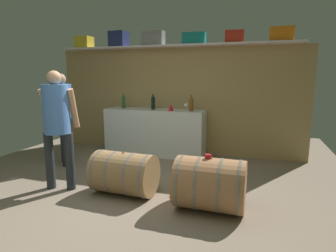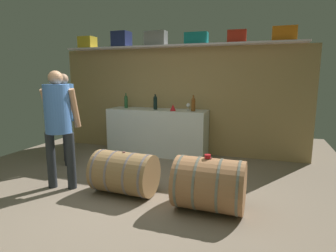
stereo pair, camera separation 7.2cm
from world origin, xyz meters
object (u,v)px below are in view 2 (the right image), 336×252
at_px(toolcase_navy, 121,39).
at_px(visitor_tasting, 58,118).
at_px(toolcase_grey, 156,39).
at_px(wine_barrel_far, 124,173).
at_px(toolcase_teal, 196,39).
at_px(winemaker_pouring, 65,109).
at_px(wine_glass, 188,105).
at_px(wine_bottle_amber, 193,104).
at_px(toolcase_orange, 284,34).
at_px(toolcase_red, 237,37).
at_px(wine_barrel_near, 210,184).
at_px(toolcase_yellow, 87,43).
at_px(work_cabinet, 157,132).
at_px(red_funnel, 173,108).
at_px(tasting_cup, 208,156).
at_px(wine_bottle_green, 126,101).
at_px(wine_bottle_dark, 155,102).

height_order(toolcase_navy, visitor_tasting, toolcase_navy).
relative_size(toolcase_grey, wine_barrel_far, 0.51).
distance_m(toolcase_grey, visitor_tasting, 2.62).
height_order(toolcase_teal, winemaker_pouring, toolcase_teal).
bearing_deg(wine_barrel_far, wine_glass, 82.42).
relative_size(wine_bottle_amber, wine_barrel_far, 0.36).
distance_m(toolcase_orange, wine_bottle_amber, 1.94).
bearing_deg(toolcase_red, wine_bottle_amber, -165.25).
bearing_deg(winemaker_pouring, toolcase_red, 72.48).
distance_m(toolcase_red, wine_bottle_amber, 1.41).
xyz_separation_m(toolcase_red, visitor_tasting, (-2.09, -2.23, -1.24)).
relative_size(toolcase_grey, wine_barrel_near, 0.53).
relative_size(toolcase_yellow, toolcase_navy, 0.93).
xyz_separation_m(toolcase_orange, work_cabinet, (-2.24, -0.18, -1.79)).
distance_m(toolcase_navy, red_funnel, 1.81).
xyz_separation_m(work_cabinet, tasting_cup, (1.41, -2.04, 0.19)).
bearing_deg(wine_barrel_far, tasting_cup, -2.75).
bearing_deg(wine_barrel_near, work_cabinet, 125.66).
distance_m(wine_bottle_green, red_funnel, 1.07).
bearing_deg(red_funnel, wine_bottle_dark, 165.76).
xyz_separation_m(wine_bottle_green, wine_glass, (1.32, -0.04, -0.03)).
distance_m(toolcase_yellow, toolcase_grey, 1.56).
xyz_separation_m(toolcase_red, wine_glass, (-0.83, -0.18, -1.23)).
bearing_deg(visitor_tasting, wine_glass, 46.98).
xyz_separation_m(wine_bottle_amber, red_funnel, (-0.37, -0.07, -0.07)).
distance_m(wine_glass, tasting_cup, 2.21).
distance_m(toolcase_teal, red_funnel, 1.35).
relative_size(toolcase_grey, toolcase_orange, 1.08).
bearing_deg(tasting_cup, wine_bottle_dark, 125.39).
bearing_deg(red_funnel, work_cabinet, 161.67).
relative_size(toolcase_red, winemaker_pouring, 0.21).
bearing_deg(toolcase_teal, toolcase_orange, -1.19).
relative_size(toolcase_orange, visitor_tasting, 0.24).
relative_size(toolcase_teal, visitor_tasting, 0.26).
height_order(toolcase_orange, wine_bottle_dark, toolcase_orange).
distance_m(toolcase_red, toolcase_orange, 0.78).
bearing_deg(wine_barrel_far, toolcase_navy, 120.48).
distance_m(wine_bottle_amber, wine_barrel_near, 2.23).
distance_m(wine_bottle_dark, wine_barrel_near, 2.60).
height_order(toolcase_yellow, toolcase_orange, same).
relative_size(toolcase_yellow, red_funnel, 2.57).
bearing_deg(toolcase_navy, red_funnel, -10.13).
bearing_deg(toolcase_navy, toolcase_teal, 4.02).
relative_size(toolcase_navy, toolcase_orange, 0.86).
height_order(toolcase_yellow, toolcase_red, toolcase_yellow).
height_order(toolcase_red, red_funnel, toolcase_red).
distance_m(work_cabinet, wine_glass, 0.84).
xyz_separation_m(toolcase_orange, wine_glass, (-1.61, -0.18, -1.24)).
xyz_separation_m(toolcase_grey, visitor_tasting, (-0.55, -2.23, -1.27)).
bearing_deg(wine_barrel_far, wine_bottle_amber, 78.96).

